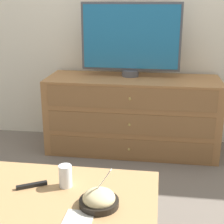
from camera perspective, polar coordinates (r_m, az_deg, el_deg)
ground_plane at (r=3.54m, az=2.86°, el=-4.15°), size 12.00×12.00×0.00m
wall_back at (r=3.29m, az=3.28°, el=17.43°), size 12.00×0.05×2.60m
dresser at (r=3.14m, az=3.37°, el=-0.45°), size 1.53×0.54×0.68m
tv at (r=3.07m, az=3.15°, el=12.08°), size 0.88×0.15×0.64m
coffee_table at (r=1.75m, az=-8.61°, el=-15.04°), size 0.94×0.58×0.45m
takeout_bowl at (r=1.60m, az=-2.18°, el=-14.35°), size 0.18×0.18×0.18m
drink_cup at (r=1.76m, az=-7.74°, el=-10.70°), size 0.07×0.07×0.11m
napkin at (r=1.54m, az=-5.63°, el=-17.26°), size 0.13×0.13×0.00m
remote_control at (r=1.80m, az=-13.19°, el=-11.78°), size 0.14×0.09×0.02m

